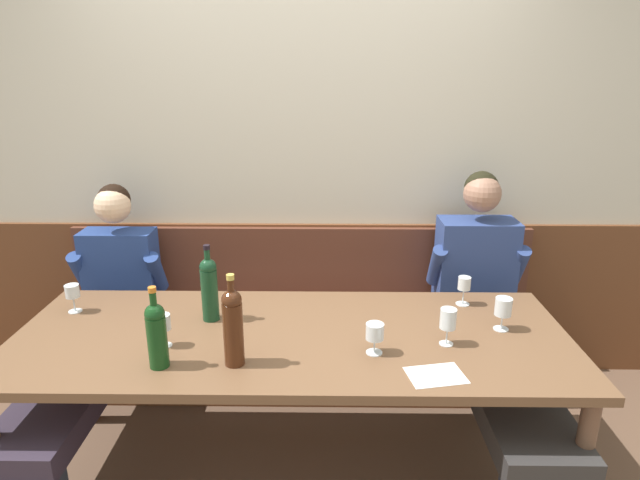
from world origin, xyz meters
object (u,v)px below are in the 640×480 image
wine_glass_mid_left (503,308)px  wine_glass_center_rear (72,293)px  wall_bench (301,343)px  wine_glass_near_bucket (464,285)px  wine_glass_center_front (163,323)px  dining_table (291,348)px  wine_glass_right_end (375,333)px  person_left_seat (94,331)px  wine_bottle_amber_mid (209,287)px  wine_bottle_green_tall (157,333)px  person_right_seat (491,321)px  wine_bottle_clear_water (233,325)px  wine_glass_mid_right (448,321)px

wine_glass_mid_left → wine_glass_center_rear: size_ratio=1.10×
wall_bench → wine_glass_mid_left: wall_bench is taller
wine_glass_near_bucket → wine_glass_center_front: (-1.33, -0.42, 0.00)m
dining_table → wine_glass_right_end: wine_glass_right_end is taller
person_left_seat → wine_bottle_amber_mid: bearing=-14.8°
wine_glass_mid_left → wine_glass_center_front: bearing=-173.4°
person_left_seat → wine_glass_near_bucket: size_ratio=9.56×
wine_glass_mid_left → person_left_seat: bearing=172.6°
person_left_seat → wine_glass_mid_left: (1.93, -0.25, 0.26)m
wall_bench → wine_glass_mid_left: size_ratio=18.11×
wine_bottle_green_tall → wine_glass_center_front: 0.16m
person_right_seat → wine_glass_center_front: (-1.49, -0.47, 0.22)m
wine_bottle_clear_water → wine_glass_center_front: 0.35m
dining_table → person_right_seat: person_right_seat is taller
person_left_seat → wine_glass_near_bucket: (1.82, 0.01, 0.26)m
person_left_seat → wine_bottle_clear_water: bearing=-34.4°
wine_bottle_green_tall → wine_glass_right_end: wine_bottle_green_tall is taller
wine_glass_right_end → wine_glass_center_front: size_ratio=0.91×
wine_glass_near_bucket → wine_glass_center_rear: (-1.85, -0.11, -0.01)m
person_right_seat → wine_bottle_clear_water: person_right_seat is taller
wall_bench → wine_glass_near_bucket: size_ratio=18.99×
person_right_seat → wine_bottle_amber_mid: person_right_seat is taller
wine_bottle_amber_mid → wine_glass_right_end: size_ratio=2.76×
person_right_seat → wine_bottle_green_tall: (-1.47, -0.62, 0.25)m
wine_glass_mid_left → wine_glass_right_end: 0.61m
wine_bottle_amber_mid → wine_glass_near_bucket: 1.20m
wine_glass_right_end → wine_glass_center_rear: 1.43m
wall_bench → person_left_seat: size_ratio=1.99×
person_left_seat → wine_glass_center_rear: 0.27m
wine_bottle_amber_mid → wine_glass_mid_left: 1.30m
wall_bench → dining_table: size_ratio=1.13×
person_right_seat → wine_glass_mid_right: (-0.33, -0.44, 0.22)m
dining_table → wine_glass_center_front: wine_glass_center_front is taller
wall_bench → wine_glass_center_rear: wall_bench is taller
wine_bottle_amber_mid → wine_glass_center_front: wine_bottle_amber_mid is taller
person_right_seat → wine_glass_right_end: 0.84m
wall_bench → wine_glass_center_front: bearing=-121.1°
dining_table → wine_glass_mid_right: (0.65, -0.08, 0.18)m
person_left_seat → wine_glass_center_rear: person_left_seat is taller
wine_bottle_green_tall → wine_glass_center_front: size_ratio=2.33×
person_right_seat → wine_bottle_clear_water: (-1.18, -0.60, 0.28)m
wine_bottle_clear_water → wine_glass_mid_right: 0.87m
wine_bottle_clear_water → wine_glass_mid_left: size_ratio=2.50×
wine_glass_center_front → wine_bottle_amber_mid: bearing=60.4°
person_right_seat → wine_glass_center_rear: (-2.01, -0.15, 0.21)m
wine_glass_near_bucket → wine_glass_center_front: bearing=-162.3°
dining_table → wine_glass_mid_left: wine_glass_mid_left is taller
wine_glass_mid_left → wine_glass_right_end: size_ratio=1.15×
dining_table → wine_glass_near_bucket: 0.89m
dining_table → wine_bottle_green_tall: bearing=-151.4°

